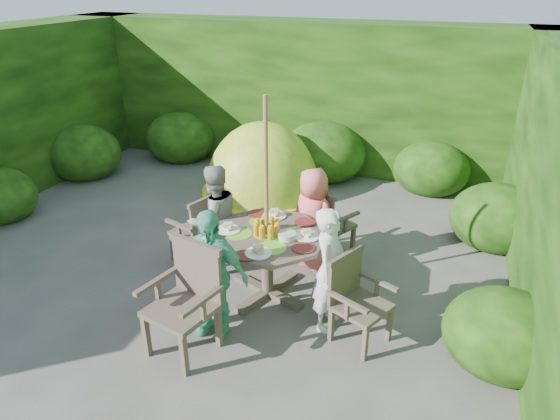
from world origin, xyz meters
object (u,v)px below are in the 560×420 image
(dome_tent, at_px, (262,190))
(child_right, at_px, (330,270))
(child_left, at_px, (215,220))
(child_front, at_px, (211,273))
(parasol_pole, at_px, (267,204))
(child_back, at_px, (313,219))
(patio_table, at_px, (267,244))
(garden_chair_back, at_px, (326,221))
(garden_chair_front, at_px, (187,298))
(garden_chair_left, at_px, (198,228))
(garden_chair_right, at_px, (356,298))

(dome_tent, bearing_deg, child_right, -61.06)
(child_right, distance_m, child_left, 1.60)
(child_left, relative_size, child_front, 1.00)
(parasol_pole, height_order, child_back, parasol_pole)
(patio_table, height_order, parasol_pole, parasol_pole)
(child_right, height_order, dome_tent, child_right)
(patio_table, height_order, dome_tent, dome_tent)
(garden_chair_back, xyz_separation_m, child_left, (-1.12, -0.76, 0.19))
(patio_table, distance_m, garden_chair_front, 1.10)
(child_right, bearing_deg, patio_table, 71.88)
(child_back, bearing_deg, parasol_pole, 96.31)
(garden_chair_back, distance_m, garden_chair_front, 2.20)
(child_right, distance_m, dome_tent, 3.59)
(child_front, bearing_deg, dome_tent, 106.71)
(garden_chair_left, xyz_separation_m, garden_chair_back, (1.41, 0.65, 0.02))
(garden_chair_right, xyz_separation_m, garden_chair_front, (-1.43, -0.64, 0.08))
(child_left, bearing_deg, garden_chair_left, -76.40)
(child_right, bearing_deg, garden_chair_left, 71.86)
(child_back, distance_m, child_front, 1.60)
(parasol_pole, bearing_deg, dome_tent, 112.92)
(dome_tent, bearing_deg, child_front, -79.43)
(child_right, bearing_deg, garden_chair_back, 18.34)
(garden_chair_back, height_order, dome_tent, dome_tent)
(child_left, relative_size, child_back, 1.06)
(garden_chair_front, height_order, child_left, child_left)
(garden_chair_back, bearing_deg, child_left, 63.84)
(child_left, xyz_separation_m, child_back, (1.03, 0.47, -0.04))
(garden_chair_right, distance_m, garden_chair_back, 1.57)
(garden_chair_back, relative_size, garden_chair_front, 0.88)
(child_back, bearing_deg, child_left, 51.31)
(child_right, bearing_deg, garden_chair_right, -106.90)
(patio_table, height_order, child_right, child_right)
(child_left, bearing_deg, garden_chair_back, 158.68)
(garden_chair_front, bearing_deg, child_right, 46.81)
(garden_chair_left, relative_size, child_back, 0.68)
(garden_chair_left, relative_size, child_front, 0.64)
(patio_table, height_order, garden_chair_right, patio_table)
(parasol_pole, relative_size, child_front, 1.67)
(garden_chair_back, distance_m, dome_tent, 2.29)
(child_left, bearing_deg, garden_chair_right, 104.38)
(parasol_pole, height_order, child_right, parasol_pole)
(garden_chair_back, xyz_separation_m, child_back, (-0.09, -0.29, 0.15))
(child_right, bearing_deg, dome_tent, 34.62)
(garden_chair_left, bearing_deg, garden_chair_front, 42.56)
(parasol_pole, bearing_deg, garden_chair_back, 70.44)
(garden_chair_left, bearing_deg, dome_tent, -159.60)
(parasol_pole, xyz_separation_m, garden_chair_front, (-0.39, -1.02, -0.56))
(patio_table, relative_size, parasol_pole, 0.76)
(patio_table, xyz_separation_m, dome_tent, (-1.15, 2.70, -0.63))
(child_left, bearing_deg, dome_tent, -136.42)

